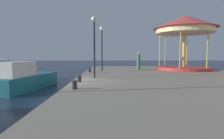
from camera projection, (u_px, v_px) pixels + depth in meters
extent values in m
plane|color=#162338|center=(73.00, 94.00, 10.72)|extent=(120.00, 120.00, 0.00)
cube|color=gray|center=(185.00, 87.00, 10.82)|extent=(13.44, 26.48, 0.80)
cube|color=navy|center=(4.00, 75.00, 16.83)|extent=(2.41, 4.32, 0.88)
cube|color=beige|center=(0.00, 65.00, 15.98)|extent=(1.47, 1.99, 1.00)
cube|color=#4C6070|center=(3.00, 63.00, 16.83)|extent=(0.98, 0.29, 0.45)
cube|color=#19606B|center=(26.00, 82.00, 12.36)|extent=(2.92, 5.40, 0.96)
cube|color=beige|center=(17.00, 69.00, 11.46)|extent=(1.75, 2.48, 0.95)
cube|color=#4C6070|center=(28.00, 65.00, 12.54)|extent=(1.08, 0.34, 0.43)
cylinder|color=#B23333|center=(183.00, 68.00, 18.65)|extent=(5.50, 5.50, 0.30)
cylinder|color=gold|center=(184.00, 50.00, 18.49)|extent=(0.28, 0.28, 3.40)
cylinder|color=#F2E099|center=(184.00, 31.00, 18.33)|extent=(5.67, 5.67, 0.50)
cone|color=#C63D38|center=(185.00, 22.00, 18.25)|extent=(6.30, 6.30, 1.32)
cylinder|color=gold|center=(208.00, 50.00, 18.54)|extent=(0.08, 0.08, 3.40)
cylinder|color=gold|center=(187.00, 51.00, 20.68)|extent=(0.08, 0.08, 3.40)
cylinder|color=gold|center=(165.00, 51.00, 20.62)|extent=(0.08, 0.08, 3.40)
cylinder|color=gold|center=(160.00, 50.00, 18.44)|extent=(0.08, 0.08, 3.40)
cylinder|color=gold|center=(180.00, 50.00, 16.31)|extent=(0.08, 0.08, 3.40)
cylinder|color=gold|center=(207.00, 50.00, 16.36)|extent=(0.08, 0.08, 3.40)
cylinder|color=black|center=(94.00, 50.00, 11.84)|extent=(0.12, 0.12, 3.67)
sphere|color=#F9E5B2|center=(94.00, 19.00, 11.68)|extent=(0.36, 0.36, 0.36)
cylinder|color=black|center=(102.00, 51.00, 17.12)|extent=(0.12, 0.12, 3.81)
sphere|color=#F9E5B2|center=(102.00, 29.00, 16.95)|extent=(0.36, 0.36, 0.36)
cylinder|color=#2D2D33|center=(74.00, 85.00, 8.08)|extent=(0.24, 0.24, 0.40)
cylinder|color=#2D2D33|center=(79.00, 78.00, 10.25)|extent=(0.24, 0.24, 0.40)
cylinder|color=#2D2D33|center=(90.00, 70.00, 15.75)|extent=(0.24, 0.24, 0.40)
cylinder|color=#387247|center=(139.00, 62.00, 18.37)|extent=(0.34, 0.34, 1.55)
sphere|color=tan|center=(139.00, 53.00, 18.29)|extent=(0.24, 0.24, 0.24)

